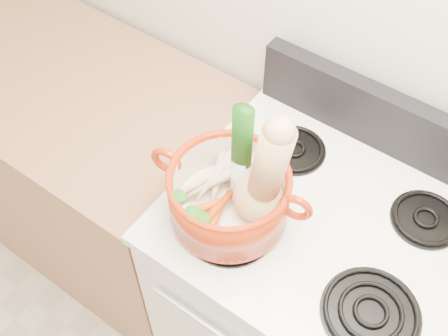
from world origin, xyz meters
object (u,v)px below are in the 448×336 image
Objects in this scene: squash at (267,176)px; dutch_oven at (229,195)px; leek at (241,156)px; stove_body at (307,304)px.

dutch_oven is at bearing -168.24° from squash.
leek is (-0.08, 0.01, 0.00)m from squash.
squash reaches higher than dutch_oven.
leek reaches higher than stove_body.
squash is 0.99× the size of leek.
dutch_oven reaches higher than stove_body.
leek is at bearing 166.02° from squash.
leek is (0.01, 0.04, 0.12)m from dutch_oven.
squash is at bearing -20.74° from leek.
stove_body is 0.73m from leek.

